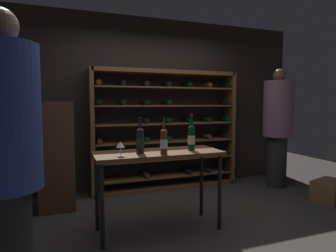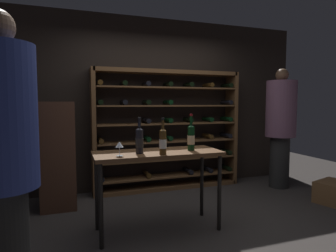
% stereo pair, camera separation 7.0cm
% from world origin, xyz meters
% --- Properties ---
extents(ground_plane, '(9.30, 9.30, 0.00)m').
position_xyz_m(ground_plane, '(0.00, 0.00, 0.00)').
color(ground_plane, '#383330').
extents(back_wall, '(5.35, 0.10, 2.75)m').
position_xyz_m(back_wall, '(0.00, 1.65, 1.37)').
color(back_wall, black).
rests_on(back_wall, ground).
extents(wine_rack, '(2.40, 0.32, 1.91)m').
position_xyz_m(wine_rack, '(0.25, 1.44, 0.95)').
color(wine_rack, brown).
rests_on(wine_rack, ground).
extents(tasting_table, '(1.36, 0.54, 0.87)m').
position_xyz_m(tasting_table, '(-0.37, -0.00, 0.77)').
color(tasting_table, brown).
rests_on(tasting_table, ground).
extents(person_guest_khaki, '(0.48, 0.48, 1.94)m').
position_xyz_m(person_guest_khaki, '(2.00, 0.90, 1.07)').
color(person_guest_khaki, '#272727').
rests_on(person_guest_khaki, ground).
extents(person_guest_plum_blouse, '(0.44, 0.44, 1.96)m').
position_xyz_m(person_guest_plum_blouse, '(-1.67, -0.89, 1.09)').
color(person_guest_plum_blouse, black).
rests_on(person_guest_plum_blouse, ground).
extents(person_guest_blue_shirt, '(0.45, 0.45, 1.86)m').
position_xyz_m(person_guest_blue_shirt, '(-1.85, 0.44, 1.02)').
color(person_guest_blue_shirt, '#252525').
rests_on(person_guest_blue_shirt, ground).
extents(wine_crate, '(0.56, 0.46, 0.29)m').
position_xyz_m(wine_crate, '(2.20, 0.05, 0.15)').
color(wine_crate, brown).
rests_on(wine_crate, ground).
extents(display_cabinet, '(0.44, 0.36, 1.41)m').
position_xyz_m(display_cabinet, '(-1.42, 1.03, 0.70)').
color(display_cabinet, '#4C2D1E').
rests_on(display_cabinet, ground).
extents(wine_bottle_amber_reserve, '(0.07, 0.07, 0.37)m').
position_xyz_m(wine_bottle_amber_reserve, '(-0.37, -0.19, 1.00)').
color(wine_bottle_amber_reserve, '#4C3314').
rests_on(wine_bottle_amber_reserve, tasting_table).
extents(wine_bottle_gold_foil, '(0.08, 0.08, 0.40)m').
position_xyz_m(wine_bottle_gold_foil, '(0.00, -0.04, 1.01)').
color(wine_bottle_gold_foil, black).
rests_on(wine_bottle_gold_foil, tasting_table).
extents(wine_bottle_black_capsule, '(0.08, 0.08, 0.38)m').
position_xyz_m(wine_bottle_black_capsule, '(-0.58, -0.06, 1.01)').
color(wine_bottle_black_capsule, black).
rests_on(wine_bottle_black_capsule, tasting_table).
extents(wine_glass_stemmed_center, '(0.08, 0.08, 0.14)m').
position_xyz_m(wine_glass_stemmed_center, '(-0.80, -0.13, 0.97)').
color(wine_glass_stemmed_center, silver).
rests_on(wine_glass_stemmed_center, tasting_table).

